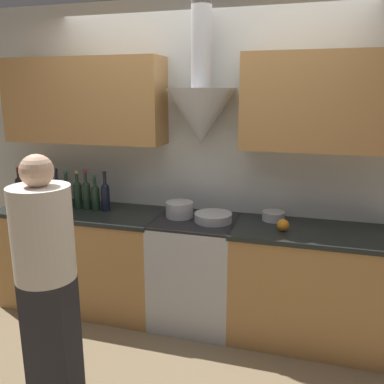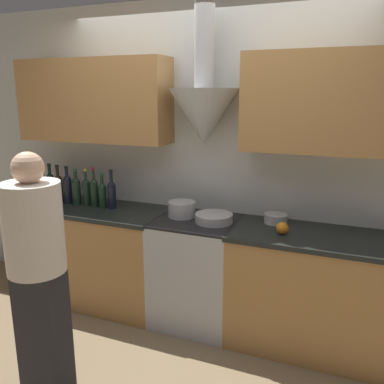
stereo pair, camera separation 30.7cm
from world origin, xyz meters
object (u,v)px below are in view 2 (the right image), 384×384
object	(u,v)px
wine_bottle_5	(76,190)
orange_fruit	(282,228)
wine_bottle_9	(112,193)
saucepan	(276,218)
wine_bottle_6	(86,191)
wine_bottle_0	(34,185)
wine_bottle_3	(59,187)
stove_range	(197,271)
wine_bottle_7	(94,191)
person_foreground_left	(38,269)
wine_bottle_8	(102,194)
mixing_bowl	(214,218)
wine_bottle_2	(51,185)
wine_bottle_4	(68,188)
stock_pot	(182,209)
wine_bottle_1	(43,186)

from	to	relation	value
wine_bottle_5	orange_fruit	bearing A→B (deg)	-3.00
wine_bottle_9	saucepan	size ratio (longest dim) A/B	1.92
wine_bottle_6	saucepan	world-z (taller)	wine_bottle_6
wine_bottle_0	wine_bottle_3	size ratio (longest dim) A/B	0.96
stove_range	wine_bottle_7	bearing A→B (deg)	178.90
orange_fruit	person_foreground_left	bearing A→B (deg)	-139.29
wine_bottle_8	stove_range	bearing A→B (deg)	-1.13
wine_bottle_0	wine_bottle_5	world-z (taller)	wine_bottle_0
wine_bottle_8	saucepan	distance (m)	1.50
wine_bottle_3	mixing_bowl	world-z (taller)	wine_bottle_3
wine_bottle_0	wine_bottle_3	xyz separation A→B (m)	(0.29, 0.00, 0.00)
wine_bottle_3	saucepan	distance (m)	1.97
wine_bottle_0	saucepan	world-z (taller)	wine_bottle_0
wine_bottle_3	orange_fruit	bearing A→B (deg)	-2.86
wine_bottle_7	wine_bottle_2	bearing A→B (deg)	177.85
orange_fruit	wine_bottle_9	bearing A→B (deg)	175.78
wine_bottle_8	wine_bottle_9	world-z (taller)	wine_bottle_9
person_foreground_left	wine_bottle_2	bearing A→B (deg)	127.61
wine_bottle_3	wine_bottle_4	world-z (taller)	wine_bottle_3
wine_bottle_8	wine_bottle_5	bearing A→B (deg)	-179.48
wine_bottle_4	wine_bottle_9	size ratio (longest dim) A/B	1.00
stove_range	person_foreground_left	world-z (taller)	person_foreground_left
wine_bottle_5	stock_pot	xyz separation A→B (m)	(1.02, 0.02, -0.07)
wine_bottle_3	wine_bottle_8	distance (m)	0.48
wine_bottle_4	stove_range	bearing A→B (deg)	-0.83
wine_bottle_6	wine_bottle_9	world-z (taller)	wine_bottle_9
wine_bottle_9	mixing_bowl	world-z (taller)	wine_bottle_9
wine_bottle_4	wine_bottle_8	xyz separation A→B (m)	(0.37, -0.00, -0.02)
stove_range	wine_bottle_2	size ratio (longest dim) A/B	2.53
wine_bottle_3	stove_range	bearing A→B (deg)	-0.86
wine_bottle_7	wine_bottle_9	world-z (taller)	wine_bottle_7
wine_bottle_2	person_foreground_left	bearing A→B (deg)	-52.39
wine_bottle_1	wine_bottle_3	size ratio (longest dim) A/B	0.99
saucepan	person_foreground_left	xyz separation A→B (m)	(-1.15, -1.31, -0.07)
wine_bottle_7	orange_fruit	world-z (taller)	wine_bottle_7
wine_bottle_7	stove_range	bearing A→B (deg)	-1.10
wine_bottle_1	wine_bottle_6	distance (m)	0.49
stock_pot	wine_bottle_0	bearing A→B (deg)	-179.37
wine_bottle_6	wine_bottle_7	size ratio (longest dim) A/B	0.95
wine_bottle_3	wine_bottle_5	distance (m)	0.20
stove_range	orange_fruit	bearing A→B (deg)	-6.83
stove_range	wine_bottle_6	xyz separation A→B (m)	(-1.07, 0.02, 0.57)
wine_bottle_1	person_foreground_left	size ratio (longest dim) A/B	0.22
wine_bottle_9	mixing_bowl	xyz separation A→B (m)	(0.95, -0.04, -0.10)
saucepan	wine_bottle_5	bearing A→B (deg)	-175.42
mixing_bowl	saucepan	world-z (taller)	saucepan
wine_bottle_2	wine_bottle_7	xyz separation A→B (m)	(0.50, -0.02, -0.00)
wine_bottle_5	orange_fruit	distance (m)	1.86
orange_fruit	wine_bottle_1	bearing A→B (deg)	177.17
wine_bottle_9	mixing_bowl	bearing A→B (deg)	-2.19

